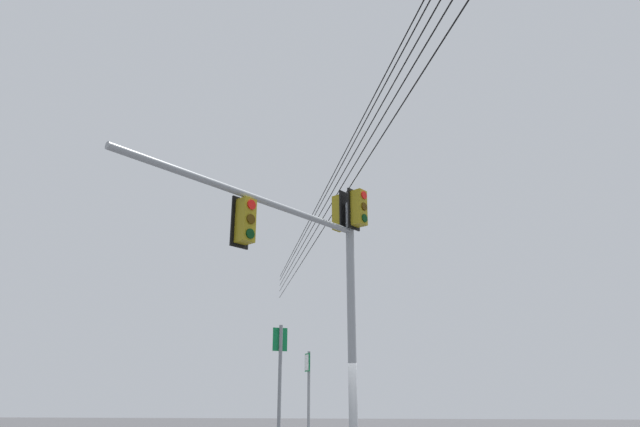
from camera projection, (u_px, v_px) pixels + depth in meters
signal_mast_assembly at (321, 256)px, 11.99m from camera, size 4.33×5.54×6.72m
route_sign_primary at (279, 392)px, 9.96m from camera, size 0.27×0.17×3.13m
route_sign_secondary at (308, 398)px, 12.88m from camera, size 0.16×0.30×2.84m
overhead_wire_span at (337, 185)px, 14.98m from camera, size 7.85×31.17×1.48m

